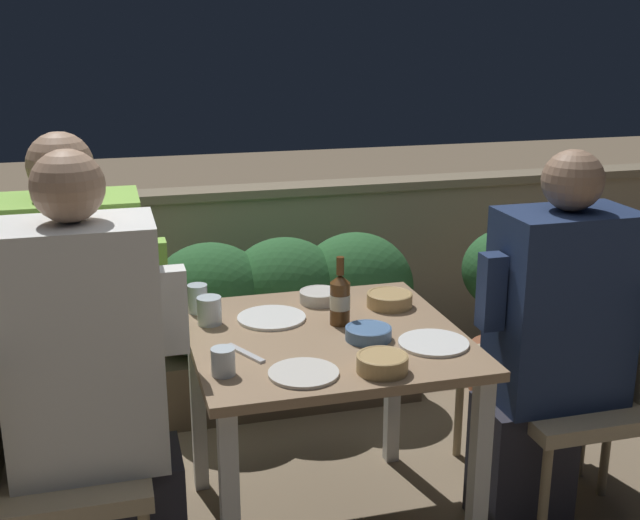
{
  "coord_description": "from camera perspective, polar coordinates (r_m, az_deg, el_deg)",
  "views": [
    {
      "loc": [
        -0.63,
        -2.24,
        1.65
      ],
      "look_at": [
        0.0,
        0.06,
        0.93
      ],
      "focal_mm": 45.0,
      "sensor_mm": 36.0,
      "label": 1
    }
  ],
  "objects": [
    {
      "name": "potted_plant",
      "position": [
        3.7,
        13.12,
        -2.32
      ],
      "size": [
        0.41,
        0.41,
        0.76
      ],
      "color": "#9E5638",
      "rests_on": "ground_plane"
    },
    {
      "name": "plate_0",
      "position": [
        2.45,
        8.08,
        -5.87
      ],
      "size": [
        0.21,
        0.21,
        0.01
      ],
      "color": "white",
      "rests_on": "dining_table"
    },
    {
      "name": "dining_table",
      "position": [
        2.55,
        0.37,
        -7.34
      ],
      "size": [
        0.84,
        0.83,
        0.71
      ],
      "color": "#937556",
      "rests_on": "ground_plane"
    },
    {
      "name": "bowl_0",
      "position": [
        2.74,
        4.97,
        -2.76
      ],
      "size": [
        0.16,
        0.16,
        0.05
      ],
      "color": "tan",
      "rests_on": "dining_table"
    },
    {
      "name": "person_navy_jumper",
      "position": [
        2.7,
        15.98,
        -5.89
      ],
      "size": [
        0.49,
        0.26,
        1.27
      ],
      "color": "#282833",
      "rests_on": "ground_plane"
    },
    {
      "name": "plate_1",
      "position": [
        2.63,
        -3.47,
        -4.12
      ],
      "size": [
        0.22,
        0.22,
        0.01
      ],
      "color": "white",
      "rests_on": "dining_table"
    },
    {
      "name": "chair_right_far",
      "position": [
        3.05,
        16.64,
        -5.84
      ],
      "size": [
        0.46,
        0.45,
        0.84
      ],
      "color": "tan",
      "rests_on": "ground_plane"
    },
    {
      "name": "bowl_1",
      "position": [
        2.77,
        -0.04,
        -2.55
      ],
      "size": [
        0.14,
        0.14,
        0.04
      ],
      "color": "beige",
      "rests_on": "dining_table"
    },
    {
      "name": "beer_bottle",
      "position": [
        2.55,
        1.43,
        -2.77
      ],
      "size": [
        0.07,
        0.07,
        0.22
      ],
      "color": "brown",
      "rests_on": "dining_table"
    },
    {
      "name": "glass_cup_2",
      "position": [
        2.59,
        -7.87,
        -3.58
      ],
      "size": [
        0.08,
        0.08,
        0.09
      ],
      "color": "silver",
      "rests_on": "dining_table"
    },
    {
      "name": "chair_left_far",
      "position": [
        2.65,
        -20.15,
        -9.69
      ],
      "size": [
        0.46,
        0.45,
        0.84
      ],
      "color": "tan",
      "rests_on": "ground_plane"
    },
    {
      "name": "planter_hedge",
      "position": [
        3.52,
        -2.53,
        -3.81
      ],
      "size": [
        1.17,
        0.47,
        0.75
      ],
      "color": "brown",
      "rests_on": "ground_plane"
    },
    {
      "name": "person_green_blouse",
      "position": [
        2.57,
        -16.21,
        -6.16
      ],
      "size": [
        0.5,
        0.26,
        1.35
      ],
      "color": "#282833",
      "rests_on": "ground_plane"
    },
    {
      "name": "bowl_2",
      "position": [
        2.24,
        4.45,
        -7.26
      ],
      "size": [
        0.14,
        0.14,
        0.05
      ],
      "color": "tan",
      "rests_on": "dining_table"
    },
    {
      "name": "parapet_wall",
      "position": [
        3.94,
        -5.34,
        -1.08
      ],
      "size": [
        9.0,
        0.18,
        0.88
      ],
      "color": "gray",
      "rests_on": "ground_plane"
    },
    {
      "name": "person_white_polo",
      "position": [
        2.32,
        -15.55,
        -8.83
      ],
      "size": [
        0.49,
        0.26,
        1.34
      ],
      "color": "#282833",
      "rests_on": "ground_plane"
    },
    {
      "name": "plate_2",
      "position": [
        2.23,
        -1.18,
        -8.05
      ],
      "size": [
        0.2,
        0.2,
        0.01
      ],
      "color": "silver",
      "rests_on": "dining_table"
    },
    {
      "name": "chair_right_near",
      "position": [
        2.85,
        19.18,
        -7.73
      ],
      "size": [
        0.46,
        0.45,
        0.84
      ],
      "color": "tan",
      "rests_on": "ground_plane"
    },
    {
      "name": "glass_cup_0",
      "position": [
        2.7,
        -8.69,
        -2.73
      ],
      "size": [
        0.07,
        0.07,
        0.1
      ],
      "color": "silver",
      "rests_on": "dining_table"
    },
    {
      "name": "chair_left_near",
      "position": [
        2.4,
        -19.97,
        -12.57
      ],
      "size": [
        0.46,
        0.45,
        0.84
      ],
      "color": "tan",
      "rests_on": "ground_plane"
    },
    {
      "name": "glass_cup_1",
      "position": [
        2.23,
        -6.9,
        -7.18
      ],
      "size": [
        0.07,
        0.07,
        0.08
      ],
      "color": "silver",
      "rests_on": "dining_table"
    },
    {
      "name": "bowl_3",
      "position": [
        2.46,
        3.46,
        -5.16
      ],
      "size": [
        0.14,
        0.14,
        0.04
      ],
      "color": "#4C709E",
      "rests_on": "dining_table"
    },
    {
      "name": "fork_0",
      "position": [
        2.36,
        -5.35,
        -6.61
      ],
      "size": [
        0.09,
        0.16,
        0.01
      ],
      "color": "silver",
      "rests_on": "dining_table"
    }
  ]
}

